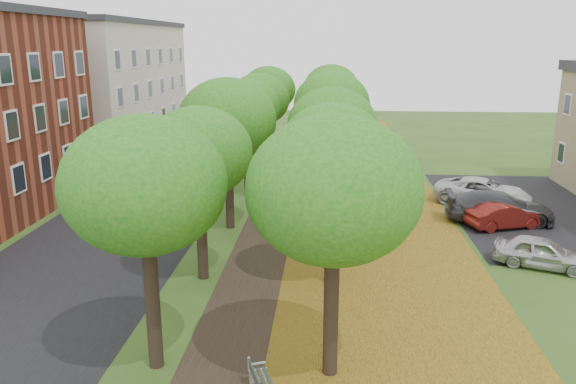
% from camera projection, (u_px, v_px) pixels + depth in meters
% --- Properties ---
extents(ground, '(120.00, 120.00, 0.00)m').
position_uv_depth(ground, '(235.00, 369.00, 15.45)').
color(ground, '#2D4C19').
rests_on(ground, ground).
extents(street_asphalt, '(8.00, 70.00, 0.01)m').
position_uv_depth(street_asphalt, '(143.00, 207.00, 30.41)').
color(street_asphalt, black).
rests_on(street_asphalt, ground).
extents(footpath, '(3.20, 70.00, 0.01)m').
position_uv_depth(footpath, '(281.00, 210.00, 29.89)').
color(footpath, black).
rests_on(footpath, ground).
extents(leaf_verge, '(7.50, 70.00, 0.01)m').
position_uv_depth(leaf_verge, '(375.00, 212.00, 29.54)').
color(leaf_verge, olive).
rests_on(leaf_verge, ground).
extents(parking_lot, '(9.00, 16.00, 0.01)m').
position_uv_depth(parking_lot, '(534.00, 210.00, 29.92)').
color(parking_lot, black).
rests_on(parking_lot, ground).
extents(tree_row_west, '(4.19, 34.19, 6.81)m').
position_uv_depth(tree_row_west, '(238.00, 116.00, 28.75)').
color(tree_row_west, black).
rests_on(tree_row_west, ground).
extents(tree_row_east, '(4.19, 34.19, 6.81)m').
position_uv_depth(tree_row_east, '(332.00, 117.00, 28.41)').
color(tree_row_east, black).
rests_on(tree_row_east, ground).
extents(building_cream, '(10.30, 20.30, 10.40)m').
position_uv_depth(building_cream, '(97.00, 84.00, 47.06)').
color(building_cream, beige).
rests_on(building_cream, ground).
extents(car_silver, '(3.91, 2.69, 1.24)m').
position_uv_depth(car_silver, '(542.00, 252.00, 22.25)').
color(car_silver, '#B6B5BA').
rests_on(car_silver, ground).
extents(car_red, '(3.95, 2.42, 1.23)m').
position_uv_depth(car_red, '(505.00, 216.00, 26.96)').
color(car_red, maroon).
rests_on(car_red, ground).
extents(car_grey, '(5.34, 2.49, 1.51)m').
position_uv_depth(car_grey, '(500.00, 207.00, 27.83)').
color(car_grey, '#333438').
rests_on(car_grey, ground).
extents(car_white, '(5.63, 4.13, 1.42)m').
position_uv_depth(car_white, '(483.00, 192.00, 30.88)').
color(car_white, silver).
rests_on(car_white, ground).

